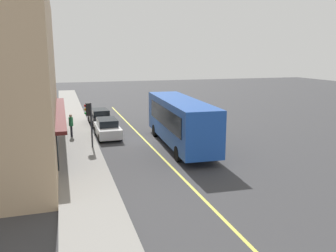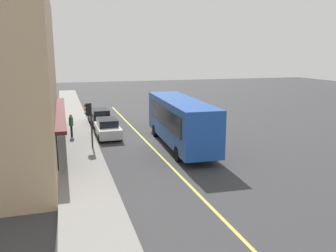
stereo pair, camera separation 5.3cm
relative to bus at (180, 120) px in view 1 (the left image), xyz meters
name	(u,v)px [view 1 (the left image)]	position (x,y,z in m)	size (l,w,h in m)	color
ground	(145,140)	(2.61, 2.06, -1.99)	(120.00, 120.00, 0.00)	#38383A
sidewalk	(78,144)	(2.61, 7.22, -1.91)	(80.00, 2.81, 0.15)	gray
lane_centre_stripe	(145,140)	(2.61, 2.06, -1.98)	(36.00, 0.16, 0.01)	#D8D14C
bus	(180,120)	(0.00, 0.00, 0.00)	(11.24, 3.09, 3.50)	#1E4CAD
traffic_light	(89,114)	(1.17, 6.43, 0.55)	(0.30, 0.52, 3.20)	#2D2D33
car_white	(107,128)	(4.46, 4.74, -1.24)	(4.31, 1.88, 1.52)	white
car_black	(100,117)	(9.90, 4.77, -1.24)	(4.38, 2.03, 1.52)	black
pedestrian_mid_block	(63,117)	(8.59, 8.15, -0.83)	(0.34, 0.34, 1.68)	black
pedestrian_by_curb	(71,123)	(4.85, 7.60, -0.72)	(0.34, 0.34, 1.84)	black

